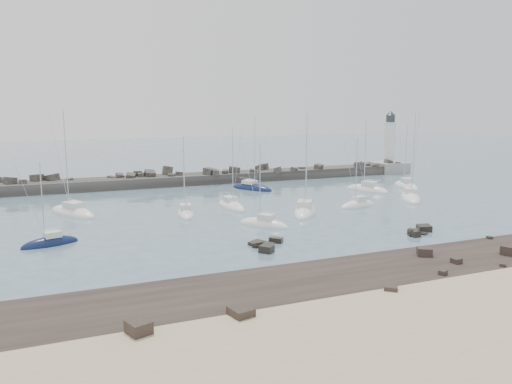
# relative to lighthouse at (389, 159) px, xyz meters

# --- Properties ---
(ground) EXTENTS (400.00, 400.00, 0.00)m
(ground) POSITION_rel_lighthouse_xyz_m (-47.00, -38.00, -3.09)
(ground) COLOR slate
(ground) RESTS_ON ground
(sand_strip) EXTENTS (140.00, 14.00, 1.00)m
(sand_strip) POSITION_rel_lighthouse_xyz_m (-47.00, -70.00, -3.09)
(sand_strip) COLOR #C5B188
(sand_strip) RESTS_ON ground
(rock_shelf) EXTENTS (140.00, 12.26, 1.93)m
(rock_shelf) POSITION_rel_lighthouse_xyz_m (-46.75, -60.00, -3.08)
(rock_shelf) COLOR black
(rock_shelf) RESTS_ON ground
(rock_cluster_near) EXTENTS (4.41, 5.04, 1.35)m
(rock_cluster_near) POSITION_rel_lighthouse_xyz_m (-51.61, -46.86, -3.05)
(rock_cluster_near) COLOR black
(rock_cluster_near) RESTS_ON ground
(rock_cluster_far) EXTENTS (4.36, 3.11, 1.23)m
(rock_cluster_far) POSITION_rel_lighthouse_xyz_m (-32.94, -48.54, -2.92)
(rock_cluster_far) COLOR black
(rock_cluster_far) RESTS_ON ground
(breakwater) EXTENTS (115.00, 7.17, 4.97)m
(breakwater) POSITION_rel_lighthouse_xyz_m (-54.66, 0.00, -2.78)
(breakwater) COLOR #302E2B
(breakwater) RESTS_ON ground
(lighthouse) EXTENTS (7.00, 7.00, 14.60)m
(lighthouse) POSITION_rel_lighthouse_xyz_m (0.00, 0.00, 0.00)
(lighthouse) COLOR gray
(lighthouse) RESTS_ON ground
(sailboat_1) EXTENTS (7.24, 9.98, 15.30)m
(sailboat_1) POSITION_rel_lighthouse_xyz_m (-69.32, -21.71, -2.95)
(sailboat_1) COLOR white
(sailboat_1) RESTS_ON ground
(sailboat_2) EXTENTS (6.23, 3.46, 9.64)m
(sailboat_2) POSITION_rel_lighthouse_xyz_m (-72.33, -37.47, -2.96)
(sailboat_2) COLOR #0F1A3E
(sailboat_2) RESTS_ON ground
(sailboat_3) EXTENTS (3.46, 7.49, 11.53)m
(sailboat_3) POSITION_rel_lighthouse_xyz_m (-55.15, -28.01, -2.95)
(sailboat_3) COLOR white
(sailboat_3) RESTS_ON ground
(sailboat_4) EXTENTS (5.72, 6.76, 10.94)m
(sailboat_4) POSITION_rel_lighthouse_xyz_m (-47.88, -38.05, -2.96)
(sailboat_4) COLOR white
(sailboat_4) RESTS_ON ground
(sailboat_5) EXTENTS (2.95, 8.23, 12.84)m
(sailboat_5) POSITION_rel_lighthouse_xyz_m (-47.62, -25.52, -2.96)
(sailboat_5) COLOR white
(sailboat_5) RESTS_ON ground
(sailboat_6) EXTENTS (7.61, 9.37, 14.81)m
(sailboat_6) POSITION_rel_lighthouse_xyz_m (-39.60, -33.31, -2.94)
(sailboat_6) COLOR white
(sailboat_6) RESTS_ON ground
(sailboat_7) EXTENTS (6.61, 9.11, 13.93)m
(sailboat_7) POSITION_rel_lighthouse_xyz_m (-38.42, -10.99, -2.96)
(sailboat_7) COLOR #0F1A3E
(sailboat_7) RESTS_ON ground
(sailboat_8) EXTENTS (7.11, 3.70, 10.92)m
(sailboat_8) POSITION_rel_lighthouse_xyz_m (-30.07, -32.09, -2.95)
(sailboat_8) COLOR white
(sailboat_8) RESTS_ON ground
(sailboat_9) EXTENTS (5.57, 8.77, 13.41)m
(sailboat_9) POSITION_rel_lighthouse_xyz_m (-20.34, -20.67, -2.94)
(sailboat_9) COLOR white
(sailboat_9) RESTS_ON ground
(sailboat_10) EXTENTS (7.41, 9.49, 14.80)m
(sailboat_10) POSITION_rel_lighthouse_xyz_m (-18.85, -30.28, -2.95)
(sailboat_10) COLOR white
(sailboat_10) RESTS_ON ground
(sailboat_11) EXTENTS (3.83, 8.08, 12.56)m
(sailboat_11) POSITION_rel_lighthouse_xyz_m (-11.40, -20.09, -2.93)
(sailboat_11) COLOR white
(sailboat_11) RESTS_ON ground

